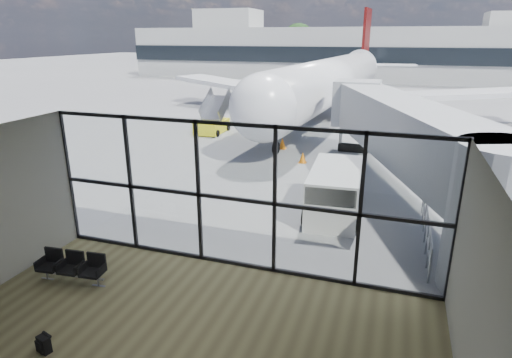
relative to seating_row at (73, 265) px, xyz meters
The scene contains 21 objects.
ground 42.54m from the seating_row, 84.39° to the left, with size 220.00×220.00×0.00m, color slate.
lounge_shell 5.29m from the seating_row, 30.72° to the right, with size 12.02×8.01×4.51m.
glass_curtain_wall 5.07m from the seating_row, 29.28° to the left, with size 12.10×0.12×4.50m.
jet_bridge 13.25m from the seating_row, 46.08° to the left, with size 8.00×16.50×4.33m.
apron_railing 11.37m from the seating_row, 30.86° to the left, with size 0.06×5.46×1.11m.
far_terminal 64.51m from the seating_row, 86.82° to the left, with size 80.00×12.20×11.00m.
tree_0 84.91m from the seating_row, 118.79° to the left, with size 4.95×4.95×7.12m.
tree_1 82.23m from the seating_row, 115.12° to the left, with size 5.61×5.61×8.07m.
tree_2 79.91m from the seating_row, 111.21° to the left, with size 6.27×6.27×9.03m.
tree_3 77.87m from the seating_row, 107.08° to the left, with size 4.95×4.95×7.12m.
tree_4 76.36m from the seating_row, 102.77° to the left, with size 5.61×5.61×8.07m.
tree_5 75.31m from the seating_row, 98.30° to the left, with size 6.27×6.27×9.03m.
seating_row is the anchor object (origin of this frame).
backpack 3.04m from the seating_row, 61.64° to the right, with size 0.34×0.33×0.45m.
airliner 30.37m from the seating_row, 84.83° to the left, with size 33.10×38.39×9.89m.
service_van 9.73m from the seating_row, 48.84° to the left, with size 2.31×4.42×1.88m.
belt_loader 26.47m from the seating_row, 91.66° to the left, with size 2.18×4.55×2.01m.
mobile_stairs 20.19m from the seating_row, 102.56° to the left, with size 1.95×3.56×2.48m.
traffic_cone_a 14.54m from the seating_row, 75.54° to the left, with size 0.43×0.43×0.61m.
traffic_cone_b 16.87m from the seating_row, 84.15° to the left, with size 0.48×0.48×0.69m.
traffic_cone_c 15.59m from the seating_row, 54.04° to the left, with size 0.38×0.38×0.55m.
Camera 1 is at (4.30, -10.97, 6.78)m, focal length 30.00 mm.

